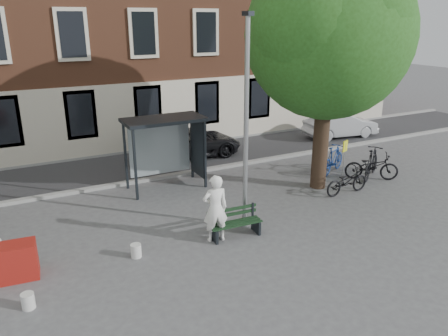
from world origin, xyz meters
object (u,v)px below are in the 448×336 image
bike_b (333,159)px  car_silver (341,125)px  bench (235,224)px  lamppost (246,136)px  painter (215,209)px  bike_c (372,166)px  car_dark (191,142)px  notice_sign (344,154)px  bus_shelter (174,135)px  red_stand (17,261)px  bike_a (347,181)px  bike_d (372,163)px

bike_b → car_silver: car_silver is taller
bench → bike_b: (6.12, 2.91, 0.20)m
lamppost → bike_b: bearing=24.0°
painter → car_silver: bearing=-137.3°
bench → bike_c: size_ratio=0.78×
bike_b → car_dark: 6.30m
painter → bike_b: size_ratio=1.03×
bike_c → notice_sign: (-1.59, -0.14, 0.74)m
painter → bus_shelter: bearing=-88.0°
bus_shelter → bike_b: (6.14, -1.65, -1.35)m
car_silver → notice_sign: bearing=146.1°
red_stand → bike_b: bearing=11.5°
car_silver → red_stand: size_ratio=4.32×
bike_a → car_dark: car_dark is taller
bench → bike_a: size_ratio=0.87×
painter → bench: size_ratio=1.24×
lamppost → notice_sign: (4.75, 1.05, -1.51)m
bike_a → bike_b: 2.23m
lamppost → car_silver: (9.66, 6.66, -2.14)m
red_stand → car_dark: bearing=43.2°
bus_shelter → notice_sign: 6.21m
bike_b → car_silver: bearing=-71.1°
bus_shelter → bike_b: 6.49m
bike_b → red_stand: 12.00m
bike_c → notice_sign: size_ratio=1.12×
bike_d → lamppost: bearing=69.2°
bike_a → car_dark: size_ratio=0.40×
bike_b → car_silver: (4.13, 4.21, 0.07)m
bike_a → bike_d: bike_d is taller
bus_shelter → car_silver: bearing=14.0°
car_dark → red_stand: (-7.62, -7.16, -0.18)m
notice_sign → car_dark: bearing=97.5°
red_stand → bench: bearing=-5.2°
bike_a → bike_b: (1.06, 1.96, 0.09)m
car_silver → notice_sign: notice_sign is taller
bike_b → bus_shelter: bearing=48.4°
painter → car_dark: (2.59, 7.66, -0.35)m
bus_shelter → car_silver: 10.66m
bike_b → notice_sign: 1.76m
lamppost → bus_shelter: lamppost is taller
bike_a → bike_b: bearing=-29.7°
car_dark → car_silver: car_silver is taller
bike_c → notice_sign: 1.76m
car_silver → bike_d: bearing=156.5°
bike_d → notice_sign: 1.90m
bike_a → red_stand: size_ratio=2.02×
lamppost → painter: lamppost is taller
bus_shelter → car_dark: size_ratio=0.63×
bike_d → car_silver: bearing=-63.3°
lamppost → bike_b: lamppost is taller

